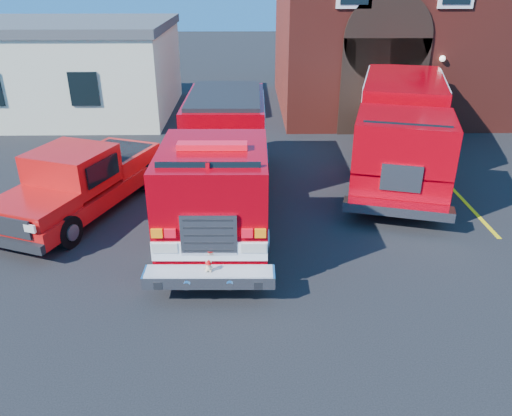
{
  "coord_description": "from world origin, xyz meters",
  "views": [
    {
      "loc": [
        -0.18,
        -12.0,
        6.45
      ],
      "look_at": [
        0.0,
        -1.2,
        1.3
      ],
      "focal_mm": 35.0,
      "sensor_mm": 36.0,
      "label": 1
    }
  ],
  "objects_px": {
    "pickup_truck": "(82,181)",
    "side_building": "(66,67)",
    "fire_station": "(433,20)",
    "secondary_truck": "(401,125)",
    "fire_engine": "(222,158)"
  },
  "relations": [
    {
      "from": "fire_station",
      "to": "side_building",
      "type": "bearing_deg",
      "value": -176.86
    },
    {
      "from": "pickup_truck",
      "to": "side_building",
      "type": "bearing_deg",
      "value": 109.04
    },
    {
      "from": "fire_engine",
      "to": "secondary_truck",
      "type": "distance_m",
      "value": 6.74
    },
    {
      "from": "side_building",
      "to": "secondary_truck",
      "type": "height_order",
      "value": "side_building"
    },
    {
      "from": "side_building",
      "to": "secondary_truck",
      "type": "distance_m",
      "value": 16.39
    },
    {
      "from": "pickup_truck",
      "to": "secondary_truck",
      "type": "distance_m",
      "value": 10.64
    },
    {
      "from": "side_building",
      "to": "pickup_truck",
      "type": "height_order",
      "value": "side_building"
    },
    {
      "from": "fire_engine",
      "to": "secondary_truck",
      "type": "height_order",
      "value": "secondary_truck"
    },
    {
      "from": "side_building",
      "to": "pickup_truck",
      "type": "xyz_separation_m",
      "value": [
        3.98,
        -11.53,
        -1.27
      ]
    },
    {
      "from": "fire_station",
      "to": "secondary_truck",
      "type": "distance_m",
      "value": 10.43
    },
    {
      "from": "fire_engine",
      "to": "pickup_truck",
      "type": "distance_m",
      "value": 4.12
    },
    {
      "from": "pickup_truck",
      "to": "fire_station",
      "type": "bearing_deg",
      "value": 41.79
    },
    {
      "from": "fire_station",
      "to": "secondary_truck",
      "type": "xyz_separation_m",
      "value": [
        -3.89,
        -9.32,
        -2.63
      ]
    },
    {
      "from": "fire_station",
      "to": "pickup_truck",
      "type": "bearing_deg",
      "value": -138.21
    },
    {
      "from": "fire_station",
      "to": "fire_engine",
      "type": "height_order",
      "value": "fire_station"
    }
  ]
}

